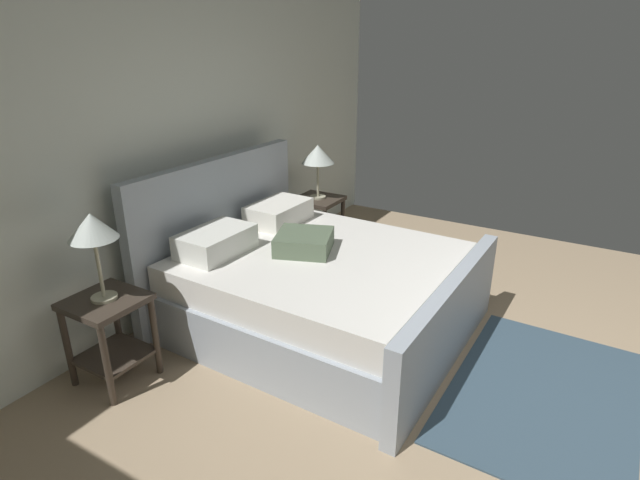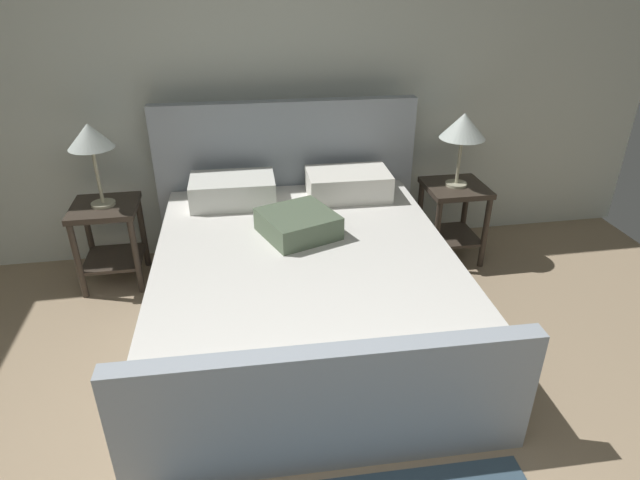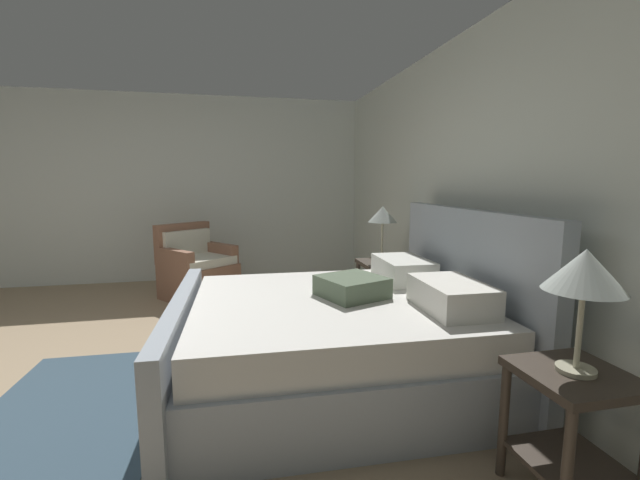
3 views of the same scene
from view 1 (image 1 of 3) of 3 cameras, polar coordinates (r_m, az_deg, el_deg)
The scene contains 8 objects.
ground_plane at distance 3.48m, azimuth 30.84°, elevation -19.74°, with size 6.36×6.62×0.02m, color tan.
wall_back at distance 4.16m, azimuth -17.36°, elevation 9.45°, with size 6.48×0.12×2.61m, color silver.
bed at distance 3.94m, azimuth -0.67°, elevation -4.99°, with size 1.93×2.16×1.22m.
nightstand_right at distance 5.25m, azimuth -0.24°, elevation 2.68°, with size 0.44×0.44×0.60m.
table_lamp_right at distance 5.08m, azimuth -0.25°, elevation 9.44°, with size 0.32×0.32×0.54m.
nightstand_left at distance 3.57m, azimuth -22.50°, elevation -8.88°, with size 0.44×0.44×0.60m.
table_lamp_left at distance 3.31m, azimuth -24.14°, elevation 1.08°, with size 0.29×0.29×0.57m.
area_rug at distance 3.68m, azimuth 23.72°, elevation -15.55°, with size 1.65×1.08×0.01m, color #364B5B.
Camera 1 is at (-2.72, 0.35, 2.13)m, focal length 28.58 mm.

